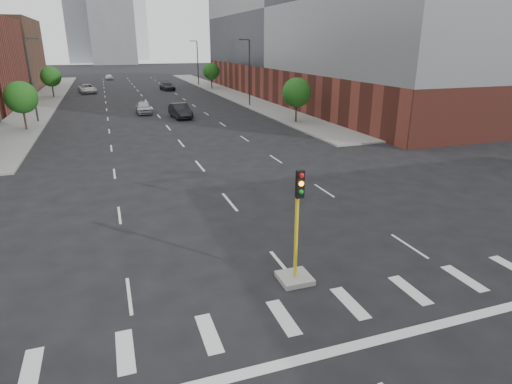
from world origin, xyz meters
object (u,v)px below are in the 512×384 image
car_near_left (144,107)px  car_distant (109,77)px  car_mid_right (180,111)px  car_deep_right (167,86)px  car_far_left (87,89)px  median_traffic_signal (296,258)px

car_near_left → car_distant: car_near_left is taller
car_mid_right → car_deep_right: bearing=79.3°
car_near_left → car_far_left: car_near_left is taller
car_near_left → car_far_left: bearing=105.7°
car_mid_right → car_deep_right: size_ratio=1.01×
car_mid_right → car_deep_right: (3.13, 32.98, -0.11)m
median_traffic_signal → car_distant: (-4.52, 101.90, -0.29)m
car_far_left → car_deep_right: (14.35, 0.22, -0.04)m
car_mid_right → car_near_left: bearing=122.7°
car_far_left → car_near_left: bearing=-84.5°
car_mid_right → car_deep_right: car_mid_right is taller
car_near_left → car_mid_right: 6.26m
car_far_left → car_distant: bearing=72.5°
car_far_left → car_deep_right: 14.35m
median_traffic_signal → car_deep_right: size_ratio=0.86×
car_deep_right → car_distant: 31.60m
car_deep_right → car_distant: (-10.00, 29.97, -0.06)m
median_traffic_signal → car_far_left: size_ratio=0.78×
car_far_left → car_deep_right: size_ratio=1.10×
car_distant → car_mid_right: bearing=-89.4°
car_near_left → car_mid_right: size_ratio=0.89×
car_near_left → car_far_left: 28.78m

